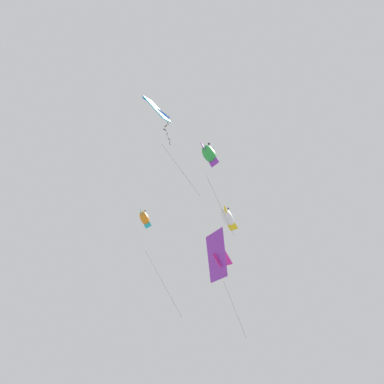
{
  "coord_description": "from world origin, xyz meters",
  "views": [
    {
      "loc": [
        8.33,
        21.81,
        0.5
      ],
      "look_at": [
        -1.26,
        -1.6,
        28.46
      ],
      "focal_mm": 59.71,
      "sensor_mm": 36.0,
      "label": 1
    }
  ],
  "objects": [
    {
      "name": "kite_fish_near_right",
      "position": [
        -1.51,
        0.46,
        29.78
      ],
      "size": [
        1.91,
        1.47,
        7.33
      ],
      "rotation": [
        0.31,
        0.0,
        0.6
      ],
      "color": "green"
    },
    {
      "name": "kite_fish_low_drifter",
      "position": [
        0.99,
        -3.45,
        27.12
      ],
      "size": [
        2.7,
        2.46,
        7.61
      ],
      "rotation": [
        0.35,
        0.0,
        0.87
      ],
      "color": "orange"
    },
    {
      "name": "kite_delta_far_centre",
      "position": [
        -3.28,
        -2.64,
        24.9
      ],
      "size": [
        2.15,
        3.51,
        6.5
      ],
      "rotation": [
        0.4,
        0.0,
        1.3
      ],
      "color": "purple"
    },
    {
      "name": "kite_diamond_highest",
      "position": [
        2.36,
        2.12,
        30.0
      ],
      "size": [
        3.35,
        2.0,
        8.26
      ],
      "rotation": [
        0.51,
        0.0,
        0.87
      ],
      "color": "#1EB2C6"
    },
    {
      "name": "kite_fish_upper_right",
      "position": [
        -4.94,
        -4.47,
        30.45
      ],
      "size": [
        1.46,
        1.36,
        2.16
      ],
      "rotation": [
        0.34,
        0.0,
        1.07
      ],
      "color": "white"
    }
  ]
}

